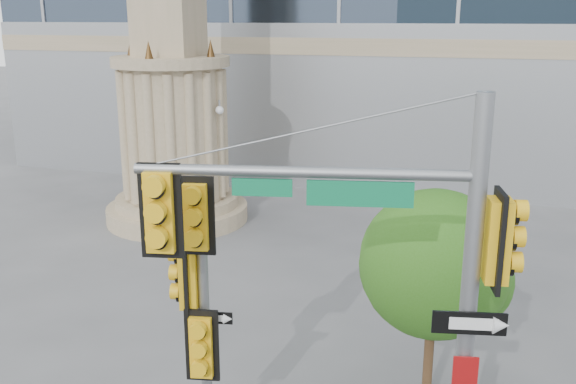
# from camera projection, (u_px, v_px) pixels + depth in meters

# --- Properties ---
(monument) EXTENTS (4.40, 4.40, 16.60)m
(monument) POSITION_uv_depth(u_px,v_px,m) (170.00, 42.00, 18.88)
(monument) COLOR gray
(monument) RESTS_ON ground
(main_signal_pole) EXTENTS (4.23, 1.17, 5.50)m
(main_signal_pole) POSITION_uv_depth(u_px,v_px,m) (383.00, 273.00, 7.38)
(main_signal_pole) COLOR slate
(main_signal_pole) RESTS_ON ground
(secondary_signal_pole) EXTENTS (0.79, 0.57, 4.32)m
(secondary_signal_pole) POSITION_uv_depth(u_px,v_px,m) (199.00, 295.00, 8.87)
(secondary_signal_pole) COLOR slate
(secondary_signal_pole) RESTS_ON ground
(street_tree) EXTENTS (2.40, 2.34, 3.74)m
(street_tree) POSITION_uv_depth(u_px,v_px,m) (437.00, 270.00, 9.95)
(street_tree) COLOR gray
(street_tree) RESTS_ON ground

